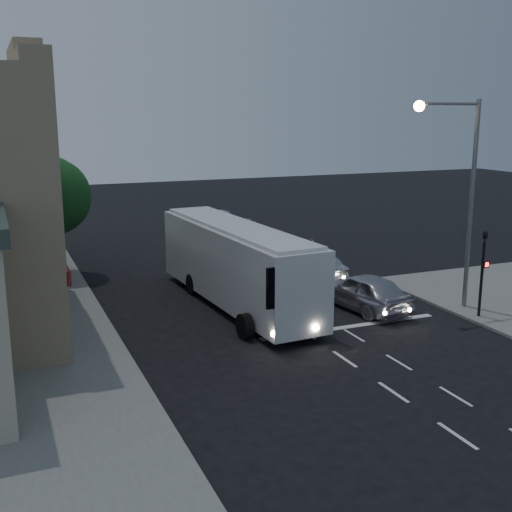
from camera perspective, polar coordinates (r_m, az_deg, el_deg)
name	(u,v)px	position (r m, az deg, el deg)	size (l,w,h in m)	color
ground	(331,350)	(24.11, 6.67, -8.28)	(120.00, 120.00, 0.00)	black
road_markings	(319,319)	(27.42, 5.64, -5.63)	(8.00, 30.55, 0.01)	silver
tour_bus	(236,262)	(28.70, -1.80, -0.57)	(3.33, 12.27, 3.73)	silver
car_suv	(364,291)	(28.79, 9.57, -3.12)	(1.98, 4.92, 1.68)	#B2B2BC
car_sedan_a	(311,267)	(33.44, 4.95, -0.99)	(1.52, 4.35, 1.43)	#B9B9B9
car_sedan_b	(274,245)	(38.41, 1.64, 0.96)	(2.24, 5.50, 1.60)	gray
car_sedan_c	(240,230)	(43.28, -1.39, 2.32)	(2.70, 5.86, 1.63)	#ADB0BD
car_extra	(212,220)	(47.69, -3.91, 3.17)	(1.58, 4.53, 1.49)	#B8B9C5
traffic_signal_main	(483,263)	(28.36, 19.54, -0.63)	(0.25, 0.35, 4.10)	black
streetlight	(461,181)	(28.72, 17.74, 6.37)	(3.32, 0.44, 9.00)	slate
street_tree	(51,193)	(34.95, -17.72, 5.36)	(4.00, 4.00, 6.20)	black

